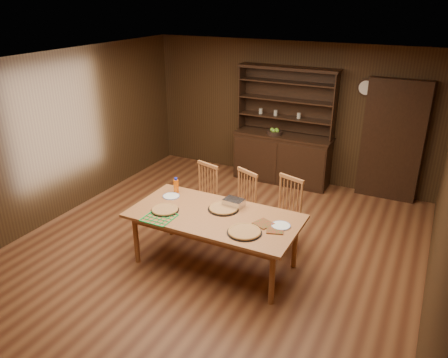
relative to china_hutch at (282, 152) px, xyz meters
The scene contains 20 objects.
floor 2.82m from the china_hutch, 89.99° to the right, with size 6.00×6.00×0.00m, color brown.
room_shell 2.92m from the china_hutch, 89.99° to the right, with size 6.00×6.00×6.00m.
china_hutch is the anchor object (origin of this frame).
doorway 1.96m from the china_hutch, ahead, with size 1.00×0.18×2.10m, color black.
wall_clock 1.89m from the china_hutch, ahead, with size 0.30×0.05×0.30m.
dining_table 3.11m from the china_hutch, 86.69° to the right, with size 2.20×1.10×0.75m.
chair_left 2.31m from the china_hutch, 101.25° to the right, with size 0.52×0.50×1.03m.
chair_center 2.28m from the china_hutch, 85.18° to the right, with size 0.56×0.55×1.04m.
chair_right 2.37m from the china_hutch, 69.24° to the right, with size 0.53×0.52×1.04m.
pizza_left 3.33m from the china_hutch, 97.80° to the right, with size 0.37×0.37×0.04m.
pizza_right 3.43m from the china_hutch, 77.99° to the right, with size 0.42×0.42×0.04m.
pizza_center 2.93m from the china_hutch, 85.76° to the right, with size 0.42×0.42×0.04m.
cooling_rack 3.52m from the china_hutch, 96.64° to the right, with size 0.36×0.36×0.02m, color green, non-canonical shape.
plate_left 2.97m from the china_hutch, 101.96° to the right, with size 0.24×0.24×0.02m.
plate_right 3.18m from the china_hutch, 70.84° to the right, with size 0.24×0.24×0.02m.
foil_dish 2.80m from the china_hutch, 83.86° to the right, with size 0.26×0.19×0.11m, color silver.
juice_bottle 2.83m from the china_hutch, 102.88° to the right, with size 0.07×0.07×0.22m.
pot_holder_a 3.30m from the china_hutch, 72.03° to the right, with size 0.20×0.20×0.01m, color red.
pot_holder_b 3.17m from the china_hutch, 74.70° to the right, with size 0.21×0.21×0.02m, color red.
fruit_bowl 0.42m from the china_hutch, 156.37° to the right, with size 0.29×0.29×0.12m.
Camera 1 is at (2.53, -4.74, 3.38)m, focal length 35.00 mm.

